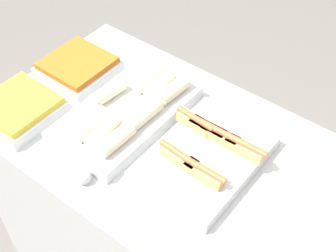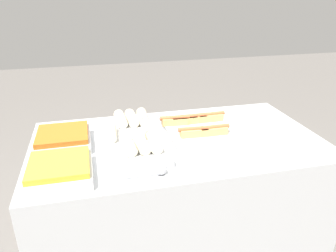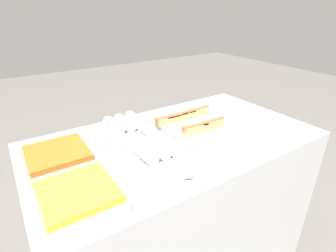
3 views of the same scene
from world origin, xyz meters
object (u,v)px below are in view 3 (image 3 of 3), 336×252
Objects in this scene: tray_hotdogs at (192,127)px; serving_spoon_near at (185,175)px; tray_side_back at (58,158)px; tray_wraps at (135,143)px; tray_side_front at (79,198)px.

tray_hotdogs is 1.84× the size of serving_spoon_near.
tray_hotdogs is 0.66m from tray_side_back.
serving_spoon_near is at bearing -43.86° from tray_side_back.
tray_side_front is (-0.32, -0.23, -0.00)m from tray_wraps.
serving_spoon_near is (0.06, -0.30, -0.02)m from tray_wraps.
tray_side_front is 0.30m from tray_side_back.
serving_spoon_near is (-0.28, -0.31, -0.01)m from tray_hotdogs.
tray_hotdogs is 0.41m from serving_spoon_near.
tray_hotdogs is 0.34m from tray_wraps.
tray_hotdogs is 1.72× the size of tray_side_back.
tray_side_front is (-0.66, -0.24, 0.00)m from tray_hotdogs.
tray_wraps is 2.23× the size of serving_spoon_near.
tray_side_front is at bearing 169.34° from serving_spoon_near.
tray_wraps reaches higher than tray_side_front.
tray_side_front is 0.39m from serving_spoon_near.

